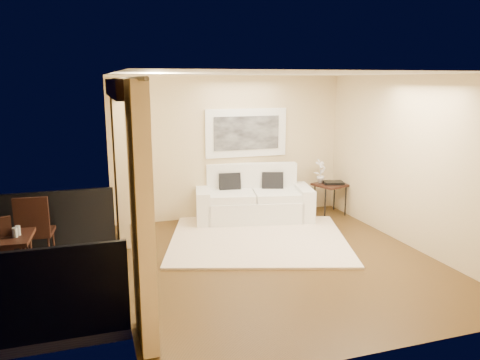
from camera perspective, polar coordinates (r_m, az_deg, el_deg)
name	(u,v)px	position (r m, az deg, el deg)	size (l,w,h in m)	color
floor	(278,261)	(7.03, 4.71, -9.79)	(5.00, 5.00, 0.00)	#503717
room_shell	(121,88)	(6.02, -14.27, 10.81)	(5.00, 6.40, 5.00)	white
balcony	(35,278)	(6.53, -23.69, -10.93)	(1.81, 2.60, 1.17)	#605B56
curtains	(128,182)	(6.15, -13.51, -0.25)	(0.16, 4.80, 2.64)	#D7B784
artwork	(246,133)	(9.00, 0.78, 5.76)	(1.62, 0.07, 0.92)	white
rug	(258,239)	(7.85, 2.23, -7.22)	(2.88, 2.50, 0.04)	#FFE8CD
sofa	(253,201)	(8.89, 1.62, -2.54)	(2.30, 1.35, 1.04)	white
side_table	(330,187)	(9.40, 10.96, -0.81)	(0.71, 0.71, 0.61)	black
tray	(333,183)	(9.39, 11.31, -0.31)	(0.38, 0.28, 0.05)	black
orchid	(320,171)	(9.36, 9.78, 1.08)	(0.26, 0.17, 0.49)	white
bistro_table	(3,243)	(6.39, -26.88, -6.90)	(0.68, 0.68, 0.76)	black
balcony_chair_far	(34,226)	(7.18, -23.81, -5.18)	(0.50, 0.50, 1.05)	black
candle	(9,231)	(6.44, -26.36, -5.59)	(0.06, 0.06, 0.07)	red
glass_a	(15,232)	(6.26, -25.75, -5.78)	(0.06, 0.06, 0.12)	silver
glass_b	(18,231)	(6.33, -25.44, -5.58)	(0.06, 0.06, 0.12)	silver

